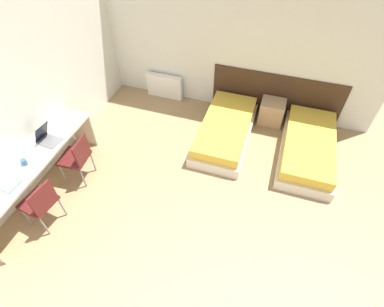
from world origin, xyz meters
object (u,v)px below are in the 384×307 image
Objects in this scene: nightstand at (272,112)px; laptop at (47,138)px; bed_near_door at (308,148)px; bed_near_window at (225,130)px; chair_near_laptop at (77,156)px; chair_near_notebook at (40,202)px.

nightstand is 1.42× the size of laptop.
nightstand is (-0.74, 0.73, 0.05)m from bed_near_door.
laptop is (-2.40, -1.68, 0.61)m from bed_near_window.
chair_near_laptop is at bearing -138.86° from nightstand.
laptop reaches higher than chair_near_laptop.
chair_near_notebook is (-3.47, -2.54, 0.32)m from bed_near_door.
chair_near_laptop reaches higher than bed_near_door.
laptop reaches higher than chair_near_notebook.
laptop is (-0.41, -0.02, 0.29)m from chair_near_laptop.
nightstand is at bearing 42.22° from laptop.
bed_near_window is 1.48m from bed_near_door.
laptop is at bearing -145.05° from bed_near_window.
laptop is (-3.88, -1.68, 0.61)m from bed_near_door.
chair_near_notebook is at bearing -94.53° from chair_near_laptop.
bed_near_window is 3.24m from chair_near_notebook.
laptop reaches higher than nightstand.
nightstand is at bearing 44.75° from bed_near_window.
bed_near_window is at bearing 180.00° from bed_near_door.
bed_near_window is 5.54× the size of laptop.
bed_near_door is 1.04m from nightstand.
bed_near_window is 2.99m from laptop.
bed_near_window is 2.61m from chair_near_laptop.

